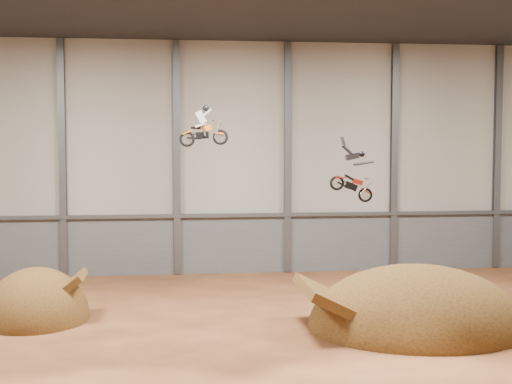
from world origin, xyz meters
TOP-DOWN VIEW (x-y plane):
  - floor at (0.00, 0.00)m, footprint 40.00×40.00m
  - back_wall at (0.00, 15.00)m, footprint 40.00×0.10m
  - lower_band_back at (0.00, 14.90)m, footprint 39.80×0.18m
  - steel_rail at (0.00, 14.75)m, footprint 39.80×0.35m
  - steel_column_1 at (-10.00, 14.80)m, footprint 0.40×0.36m
  - steel_column_2 at (-3.33, 14.80)m, footprint 0.40×0.36m
  - steel_column_3 at (3.33, 14.80)m, footprint 0.40×0.36m
  - steel_column_4 at (10.00, 14.80)m, footprint 0.40×0.36m
  - steel_column_5 at (16.67, 14.80)m, footprint 0.40×0.36m
  - takeoff_ramp at (-9.72, 4.45)m, footprint 4.71×5.44m
  - landing_ramp at (6.78, 1.20)m, footprint 9.35×8.28m
  - fmx_rider_a at (-2.09, 5.92)m, footprint 2.52×1.22m
  - fmx_rider_b at (4.07, 2.54)m, footprint 3.36×0.89m

SIDE VIEW (x-z plane):
  - floor at x=0.00m, z-range 0.00..0.00m
  - takeoff_ramp at x=-9.72m, z-range -2.36..2.36m
  - landing_ramp at x=6.78m, z-range -2.70..2.70m
  - lower_band_back at x=0.00m, z-range 0.00..3.50m
  - steel_rail at x=0.00m, z-range 3.45..3.65m
  - fmx_rider_b at x=4.07m, z-range 5.19..8.32m
  - back_wall at x=0.00m, z-range 0.00..14.00m
  - steel_column_1 at x=-10.00m, z-range 0.05..13.95m
  - steel_column_2 at x=-3.33m, z-range 0.05..13.95m
  - steel_column_3 at x=3.33m, z-range 0.05..13.95m
  - steel_column_4 at x=10.00m, z-range 0.05..13.95m
  - steel_column_5 at x=16.67m, z-range 0.05..13.95m
  - fmx_rider_a at x=-2.09m, z-range 7.72..9.93m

